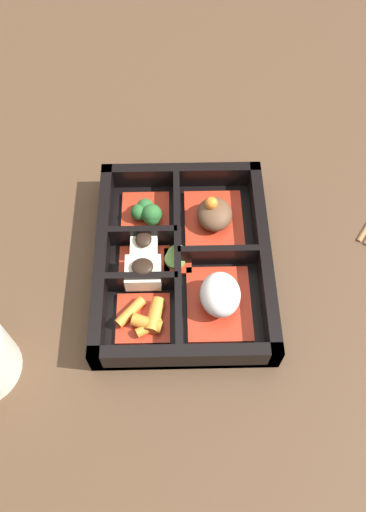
{
  "coord_description": "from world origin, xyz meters",
  "views": [
    {
      "loc": [
        0.3,
        -0.01,
        0.54
      ],
      "look_at": [
        0.0,
        0.0,
        0.03
      ],
      "focal_mm": 35.0,
      "sensor_mm": 36.0,
      "label": 1
    }
  ],
  "objects": [
    {
      "name": "bowl_stew",
      "position": [
        -0.06,
        0.04,
        0.02
      ],
      "size": [
        0.1,
        0.07,
        0.04
      ],
      "color": "#B22D19",
      "rests_on": "bento_base"
    },
    {
      "name": "bento_rim",
      "position": [
        0.0,
        -0.0,
        0.02
      ],
      "size": [
        0.26,
        0.21,
        0.04
      ],
      "color": "black",
      "rests_on": "ground_plane"
    },
    {
      "name": "bowl_rice",
      "position": [
        0.06,
        0.04,
        0.03
      ],
      "size": [
        0.1,
        0.07,
        0.05
      ],
      "color": "#B22D19",
      "rests_on": "bento_base"
    },
    {
      "name": "bowl_carrots",
      "position": [
        0.08,
        -0.04,
        0.02
      ],
      "size": [
        0.06,
        0.06,
        0.02
      ],
      "color": "#B22D19",
      "rests_on": "bento_base"
    },
    {
      "name": "bowl_tofu",
      "position": [
        0.01,
        -0.05,
        0.02
      ],
      "size": [
        0.08,
        0.06,
        0.04
      ],
      "color": "#B22D19",
      "rests_on": "bento_base"
    },
    {
      "name": "bowl_greens",
      "position": [
        -0.07,
        -0.04,
        0.02
      ],
      "size": [
        0.07,
        0.06,
        0.03
      ],
      "color": "#B22D19",
      "rests_on": "bento_base"
    },
    {
      "name": "bento_base",
      "position": [
        0.0,
        0.0,
        0.01
      ],
      "size": [
        0.26,
        0.21,
        0.01
      ],
      "color": "black",
      "rests_on": "ground_plane"
    },
    {
      "name": "ground_plane",
      "position": [
        0.0,
        0.0,
        0.0
      ],
      "size": [
        3.0,
        3.0,
        0.0
      ],
      "primitive_type": "plane",
      "color": "#4C3523"
    },
    {
      "name": "bowl_pickles",
      "position": [
        -0.0,
        -0.01,
        0.02
      ],
      "size": [
        0.04,
        0.03,
        0.01
      ],
      "color": "#B22D19",
      "rests_on": "bento_base"
    }
  ]
}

